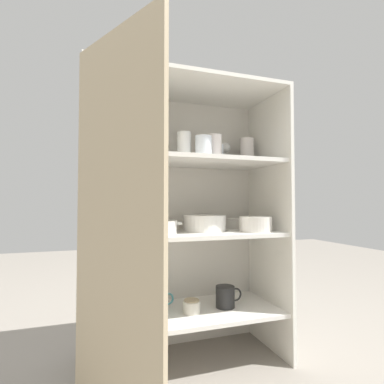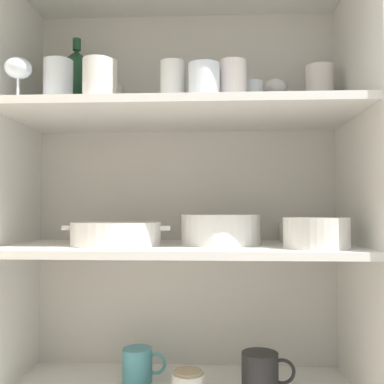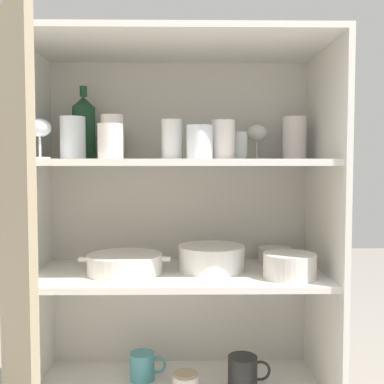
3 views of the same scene
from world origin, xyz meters
name	(u,v)px [view 1 (image 1 of 3)]	position (x,y,z in m)	size (l,w,h in m)	color
cupboard_back_panel	(174,221)	(0.00, 0.40, 0.67)	(0.96, 0.02, 1.34)	silver
cupboard_side_left	(83,226)	(-0.47, 0.20, 0.67)	(0.02, 0.43, 1.34)	white
cupboard_side_right	(268,222)	(0.47, 0.20, 0.67)	(0.02, 0.43, 1.34)	white
cupboard_top_panel	(185,87)	(0.00, 0.20, 1.35)	(0.96, 0.43, 0.02)	white
shelf_board_lower	(185,313)	(0.00, 0.20, 0.23)	(0.92, 0.39, 0.02)	white
shelf_board_middle	(185,234)	(0.00, 0.20, 0.62)	(0.92, 0.39, 0.02)	white
shelf_board_upper	(185,161)	(0.00, 0.20, 0.98)	(0.92, 0.39, 0.02)	white
cupboard_door	(115,235)	(-0.37, -0.23, 0.67)	(0.24, 0.43, 1.34)	tan
tumbler_glass_0	(119,140)	(-0.32, 0.15, 1.05)	(0.08, 0.08, 0.13)	white
tumbler_glass_1	(184,145)	(-0.02, 0.15, 1.05)	(0.07, 0.07, 0.12)	white
tumbler_glass_2	(247,151)	(0.39, 0.28, 1.06)	(0.08, 0.08, 0.15)	silver
tumbler_glass_3	(214,147)	(0.14, 0.15, 1.05)	(0.07, 0.07, 0.12)	silver
tumbler_glass_4	(203,147)	(0.06, 0.11, 1.04)	(0.08, 0.08, 0.10)	white
tumbler_glass_5	(144,142)	(-0.21, 0.19, 1.06)	(0.07, 0.07, 0.14)	silver
tumbler_glass_6	(152,141)	(-0.19, 0.06, 1.04)	(0.07, 0.07, 0.10)	white
tumbler_glass_7	(217,153)	(0.19, 0.24, 1.03)	(0.07, 0.07, 0.09)	white
tumbler_glass_8	(136,150)	(-0.22, 0.33, 1.04)	(0.07, 0.07, 0.11)	white
wine_glass_0	(101,131)	(-0.41, 0.09, 1.07)	(0.07, 0.07, 0.12)	white
wine_glass_1	(224,149)	(0.27, 0.33, 1.08)	(0.07, 0.07, 0.13)	white
wine_bottle	(116,137)	(-0.33, 0.31, 1.10)	(0.08, 0.08, 0.25)	#194728
plate_stack_white	(204,223)	(0.11, 0.21, 0.67)	(0.22, 0.22, 0.08)	white
mixing_bowl_large	(255,223)	(0.34, 0.11, 0.67)	(0.16, 0.16, 0.07)	silver
serving_bowl_small	(236,223)	(0.34, 0.32, 0.66)	(0.12, 0.12, 0.06)	silver
casserole_dish	(152,227)	(-0.17, 0.17, 0.66)	(0.29, 0.24, 0.06)	white
coffee_mug_primary	(158,301)	(-0.12, 0.25, 0.29)	(0.12, 0.08, 0.09)	teal
coffee_mug_extra_1	(226,297)	(0.21, 0.18, 0.30)	(0.14, 0.10, 0.10)	black
storage_jar	(192,306)	(0.02, 0.16, 0.27)	(0.09, 0.09, 0.06)	beige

